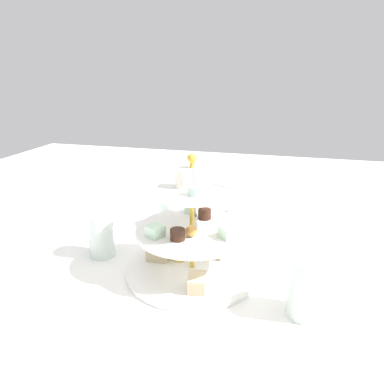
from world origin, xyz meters
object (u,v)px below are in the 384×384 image
(water_glass_tall_right, at_px, (307,287))
(water_glass_mid_back, at_px, (101,236))
(tiered_serving_stand, at_px, (192,239))
(teacup_with_saucer, at_px, (218,216))
(water_glass_short_left, at_px, (170,213))
(butter_knife_left, at_px, (104,368))
(butter_knife_right, at_px, (295,241))

(water_glass_tall_right, distance_m, water_glass_mid_back, 0.47)
(tiered_serving_stand, distance_m, teacup_with_saucer, 0.27)
(tiered_serving_stand, relative_size, teacup_with_saucer, 3.25)
(water_glass_tall_right, distance_m, teacup_with_saucer, 0.42)
(teacup_with_saucer, xyz_separation_m, water_glass_mid_back, (0.24, 0.25, 0.03))
(water_glass_tall_right, height_order, teacup_with_saucer, water_glass_tall_right)
(tiered_serving_stand, bearing_deg, water_glass_short_left, -61.24)
(tiered_serving_stand, distance_m, butter_knife_left, 0.31)
(water_glass_tall_right, bearing_deg, butter_knife_left, 35.03)
(water_glass_short_left, relative_size, teacup_with_saucer, 0.86)
(water_glass_short_left, bearing_deg, butter_knife_left, 96.94)
(butter_knife_left, distance_m, water_glass_mid_back, 0.36)
(water_glass_short_left, bearing_deg, butter_knife_right, 176.97)
(water_glass_short_left, xyz_separation_m, water_glass_mid_back, (0.10, 0.20, 0.01))
(water_glass_short_left, bearing_deg, tiered_serving_stand, 118.76)
(water_glass_mid_back, bearing_deg, butter_knife_left, 118.27)
(water_glass_tall_right, xyz_separation_m, teacup_with_saucer, (0.22, -0.35, -0.03))
(water_glass_tall_right, relative_size, water_glass_short_left, 1.46)
(water_glass_tall_right, bearing_deg, butter_knife_right, -87.89)
(water_glass_tall_right, xyz_separation_m, butter_knife_right, (0.01, -0.29, -0.05))
(teacup_with_saucer, distance_m, butter_knife_right, 0.22)
(water_glass_short_left, relative_size, butter_knife_right, 0.46)
(tiered_serving_stand, bearing_deg, butter_knife_right, -138.03)
(butter_knife_right, height_order, water_glass_mid_back, water_glass_mid_back)
(tiered_serving_stand, distance_m, water_glass_tall_right, 0.25)
(tiered_serving_stand, distance_m, water_glass_short_left, 0.25)
(water_glass_mid_back, bearing_deg, tiered_serving_stand, 176.13)
(water_glass_mid_back, bearing_deg, water_glass_tall_right, 167.14)
(water_glass_tall_right, bearing_deg, teacup_with_saucer, -57.57)
(water_glass_mid_back, bearing_deg, teacup_with_saucer, -133.45)
(water_glass_tall_right, relative_size, butter_knife_left, 0.67)
(tiered_serving_stand, relative_size, butter_knife_right, 1.72)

